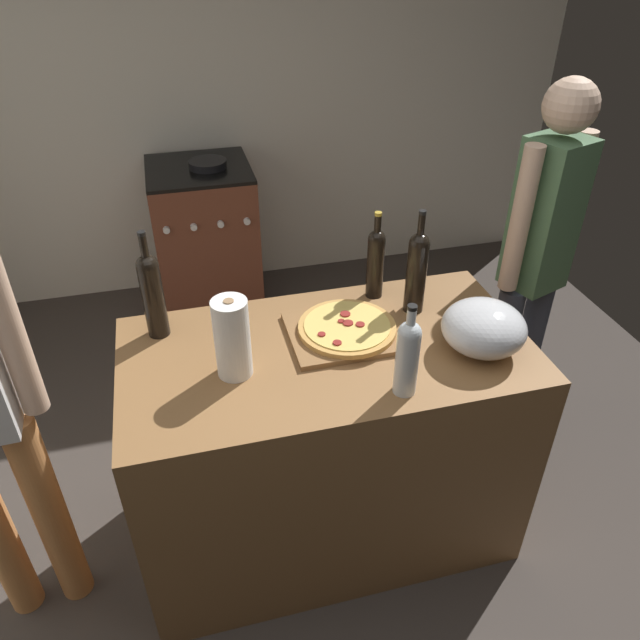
# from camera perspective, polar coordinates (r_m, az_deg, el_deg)

# --- Properties ---
(ground_plane) EXTENTS (4.35, 3.37, 0.02)m
(ground_plane) POSITION_cam_1_polar(r_m,az_deg,el_deg) (3.18, -3.96, -8.08)
(ground_plane) COLOR #3F3833
(kitchen_wall_rear) EXTENTS (4.35, 0.10, 2.60)m
(kitchen_wall_rear) POSITION_cam_1_polar(r_m,az_deg,el_deg) (3.86, -9.28, 21.58)
(kitchen_wall_rear) COLOR silver
(kitchen_wall_rear) RESTS_ON ground_plane
(counter) EXTENTS (1.38, 0.73, 0.91)m
(counter) POSITION_cam_1_polar(r_m,az_deg,el_deg) (2.33, 0.63, -11.62)
(counter) COLOR olive
(counter) RESTS_ON ground_plane
(cutting_board) EXTENTS (0.40, 0.32, 0.02)m
(cutting_board) POSITION_cam_1_polar(r_m,az_deg,el_deg) (2.09, 2.55, -1.15)
(cutting_board) COLOR olive
(cutting_board) RESTS_ON counter
(pizza) EXTENTS (0.34, 0.34, 0.03)m
(pizza) POSITION_cam_1_polar(r_m,az_deg,el_deg) (2.08, 2.56, -0.68)
(pizza) COLOR tan
(pizza) RESTS_ON cutting_board
(mixing_bowl) EXTENTS (0.28, 0.28, 0.17)m
(mixing_bowl) POSITION_cam_1_polar(r_m,az_deg,el_deg) (2.05, 15.16, -0.72)
(mixing_bowl) COLOR #B2B2B7
(mixing_bowl) RESTS_ON counter
(paper_towel_roll) EXTENTS (0.11, 0.11, 0.27)m
(paper_towel_roll) POSITION_cam_1_polar(r_m,az_deg,el_deg) (1.87, -8.26, -1.72)
(paper_towel_roll) COLOR white
(paper_towel_roll) RESTS_ON counter
(wine_bottle_amber) EXTENTS (0.06, 0.06, 0.34)m
(wine_bottle_amber) POSITION_cam_1_polar(r_m,az_deg,el_deg) (2.24, 5.26, 5.63)
(wine_bottle_amber) COLOR black
(wine_bottle_amber) RESTS_ON counter
(wine_bottle_dark) EXTENTS (0.07, 0.07, 0.39)m
(wine_bottle_dark) POSITION_cam_1_polar(r_m,az_deg,el_deg) (2.08, -15.53, 2.57)
(wine_bottle_dark) COLOR black
(wine_bottle_dark) RESTS_ON counter
(wine_bottle_green) EXTENTS (0.07, 0.07, 0.39)m
(wine_bottle_green) POSITION_cam_1_polar(r_m,az_deg,el_deg) (2.16, 9.10, 4.76)
(wine_bottle_green) COLOR black
(wine_bottle_green) RESTS_ON counter
(wine_bottle_clear) EXTENTS (0.07, 0.07, 0.31)m
(wine_bottle_clear) POSITION_cam_1_polar(r_m,az_deg,el_deg) (1.79, 8.24, -3.22)
(wine_bottle_clear) COLOR silver
(wine_bottle_clear) RESTS_ON counter
(stove) EXTENTS (0.58, 0.61, 0.96)m
(stove) POSITION_cam_1_polar(r_m,az_deg,el_deg) (3.74, -10.65, 7.36)
(stove) COLOR brown
(stove) RESTS_ON ground_plane
(person_in_red) EXTENTS (0.36, 0.26, 1.65)m
(person_in_red) POSITION_cam_1_polar(r_m,az_deg,el_deg) (2.64, 19.70, 5.68)
(person_in_red) COLOR #383D4C
(person_in_red) RESTS_ON ground_plane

